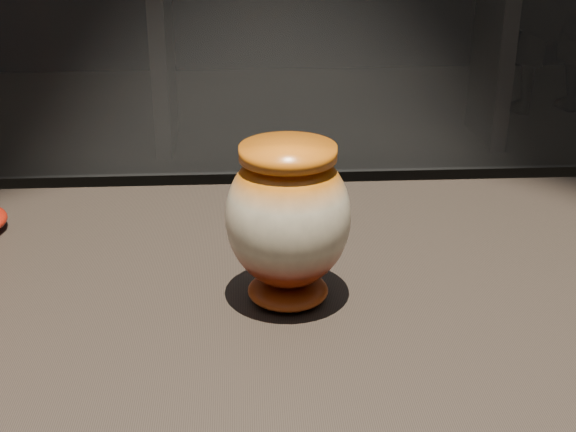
# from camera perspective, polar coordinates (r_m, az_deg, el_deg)

# --- Properties ---
(main_vase) EXTENTS (0.17, 0.17, 0.18)m
(main_vase) POSITION_cam_1_polar(r_m,az_deg,el_deg) (0.86, 0.00, -0.20)
(main_vase) COLOR maroon
(main_vase) RESTS_ON display_plinth
(back_shelf) EXTENTS (2.00, 0.60, 0.90)m
(back_shelf) POSITION_cam_1_polar(r_m,az_deg,el_deg) (4.16, 3.02, 13.74)
(back_shelf) COLOR black
(back_shelf) RESTS_ON ground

